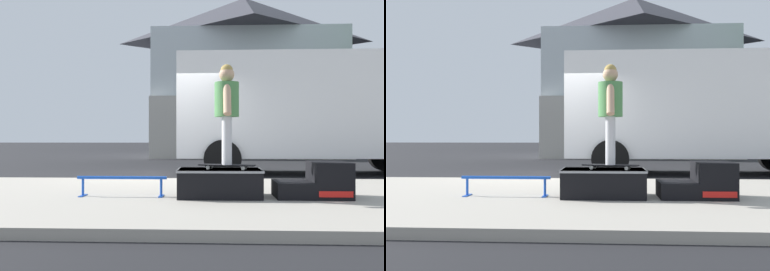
# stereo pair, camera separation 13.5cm
# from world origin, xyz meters

# --- Properties ---
(ground_plane) EXTENTS (140.00, 140.00, 0.00)m
(ground_plane) POSITION_xyz_m (0.00, 0.00, 0.00)
(ground_plane) COLOR black
(sidewalk_slab) EXTENTS (50.00, 5.00, 0.12)m
(sidewalk_slab) POSITION_xyz_m (0.00, -3.00, 0.06)
(sidewalk_slab) COLOR #A8A093
(sidewalk_slab) RESTS_ON ground
(skate_box) EXTENTS (1.17, 0.79, 0.39)m
(skate_box) POSITION_xyz_m (1.13, -3.27, 0.33)
(skate_box) COLOR black
(skate_box) RESTS_ON sidewalk_slab
(kicker_ramp) EXTENTS (1.01, 0.72, 0.50)m
(kicker_ramp) POSITION_xyz_m (2.49, -3.27, 0.33)
(kicker_ramp) COLOR black
(kicker_ramp) RESTS_ON sidewalk_slab
(grind_rail) EXTENTS (1.28, 0.28, 0.29)m
(grind_rail) POSITION_xyz_m (-0.26, -3.29, 0.33)
(grind_rail) COLOR blue
(grind_rail) RESTS_ON sidewalk_slab
(skateboard) EXTENTS (0.81, 0.40, 0.07)m
(skateboard) POSITION_xyz_m (1.22, -3.32, 0.57)
(skateboard) COLOR black
(skateboard) RESTS_ON skate_box
(skater_kid) EXTENTS (0.34, 0.72, 1.40)m
(skater_kid) POSITION_xyz_m (1.22, -3.32, 1.40)
(skater_kid) COLOR silver
(skater_kid) RESTS_ON skateboard
(box_truck) EXTENTS (6.91, 2.63, 3.05)m
(box_truck) POSITION_xyz_m (3.62, 2.20, 1.70)
(box_truck) COLOR white
(box_truck) RESTS_ON ground
(house_behind) EXTENTS (9.54, 8.22, 8.40)m
(house_behind) POSITION_xyz_m (2.67, 13.92, 4.24)
(house_behind) COLOR silver
(house_behind) RESTS_ON ground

